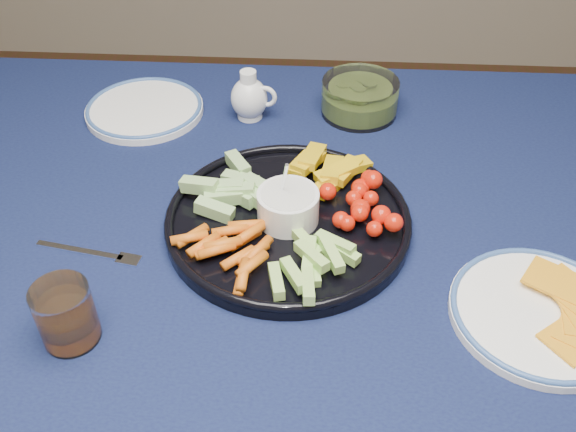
# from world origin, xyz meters

# --- Properties ---
(dining_table) EXTENTS (1.67, 1.07, 0.75)m
(dining_table) POSITION_xyz_m (0.00, 0.00, 0.66)
(dining_table) COLOR #4A3018
(dining_table) RESTS_ON ground
(crudite_platter) EXTENTS (0.33, 0.33, 0.11)m
(crudite_platter) POSITION_xyz_m (0.11, 0.08, 0.77)
(crudite_platter) COLOR black
(crudite_platter) RESTS_ON dining_table
(creamer_pitcher) EXTENTS (0.08, 0.06, 0.09)m
(creamer_pitcher) POSITION_xyz_m (0.03, 0.35, 0.78)
(creamer_pitcher) COLOR white
(creamer_pitcher) RESTS_ON dining_table
(pickle_bowl) EXTENTS (0.13, 0.13, 0.06)m
(pickle_bowl) POSITION_xyz_m (0.22, 0.37, 0.77)
(pickle_bowl) COLOR white
(pickle_bowl) RESTS_ON dining_table
(cheese_plate) EXTENTS (0.21, 0.21, 0.02)m
(cheese_plate) POSITION_xyz_m (0.42, -0.07, 0.76)
(cheese_plate) COLOR white
(cheese_plate) RESTS_ON dining_table
(juice_tumbler) EXTENTS (0.07, 0.07, 0.08)m
(juice_tumbler) POSITION_xyz_m (-0.12, -0.13, 0.78)
(juice_tumbler) COLOR white
(juice_tumbler) RESTS_ON dining_table
(fork_left) EXTENTS (0.15, 0.04, 0.00)m
(fork_left) POSITION_xyz_m (-0.13, 0.01, 0.75)
(fork_left) COLOR white
(fork_left) RESTS_ON dining_table
(side_plate_extra) EXTENTS (0.20, 0.20, 0.02)m
(side_plate_extra) POSITION_xyz_m (-0.15, 0.35, 0.75)
(side_plate_extra) COLOR white
(side_plate_extra) RESTS_ON dining_table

